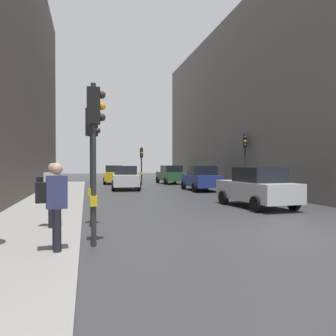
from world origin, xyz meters
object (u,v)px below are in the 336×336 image
Objects in this scene: traffic_light_far_median at (142,159)px; car_silver_hatchback at (257,187)px; traffic_light_near_right at (93,143)px; car_blue_van at (201,178)px; traffic_light_near_left at (94,134)px; traffic_light_mid_street at (245,152)px; car_yellow_taxi at (114,175)px; car_white_compact at (125,178)px; pedestrian_with_black_backpack at (51,191)px; pedestrian_with_grey_backpack at (54,201)px; car_green_estate at (171,175)px.

traffic_light_far_median reaches higher than car_silver_hatchback.
traffic_light_near_right is 14.50m from car_blue_van.
traffic_light_near_left is 0.89× the size of car_blue_van.
traffic_light_far_median is at bearing 76.55° from traffic_light_near_right.
traffic_light_near_right is 14.13m from traffic_light_mid_street.
traffic_light_mid_street is 14.46m from car_yellow_taxi.
traffic_light_near_left is 17.14m from car_white_compact.
traffic_light_near_right is 1.89m from pedestrian_with_black_backpack.
traffic_light_mid_street is at bearing 50.58° from pedestrian_with_grey_backpack.
car_silver_hatchback is at bearing 23.19° from pedestrian_with_black_backpack.
pedestrian_with_black_backpack is (-5.81, -20.19, -1.20)m from traffic_light_far_median.
car_blue_van is (0.07, -8.52, 0.00)m from car_green_estate.
traffic_light_mid_street reaches higher than traffic_light_far_median.
traffic_light_near_right is at bearing 76.21° from pedestrian_with_grey_backpack.
traffic_light_near_left is at bearing -129.11° from traffic_light_mid_street.
car_green_estate is 0.99× the size of car_silver_hatchback.
car_yellow_taxi is 11.28m from car_blue_van.
traffic_light_near_left reaches higher than traffic_light_far_median.
car_silver_hatchback is 2.45× the size of pedestrian_with_black_backpack.
traffic_light_near_right is at bearing 90.05° from traffic_light_near_left.
car_yellow_taxi is (2.42, 22.07, -1.67)m from traffic_light_near_right.
pedestrian_with_grey_backpack is at bearing -103.79° from traffic_light_near_right.
traffic_light_mid_street is 0.93× the size of car_blue_van.
traffic_light_near_left is at bearing 46.38° from pedestrian_with_grey_backpack.
car_blue_van is (3.08, -7.44, -1.49)m from traffic_light_far_median.
car_green_estate is at bearing 90.49° from car_blue_van.
car_silver_hatchback is (2.40, -16.67, -1.49)m from traffic_light_far_median.
traffic_light_mid_street is 0.91× the size of car_yellow_taxi.
traffic_light_near_left reaches higher than pedestrian_with_grey_backpack.
car_green_estate and car_blue_van have the same top height.
traffic_light_near_left is at bearing -95.63° from car_yellow_taxi.
traffic_light_mid_street is at bearing -77.56° from car_green_estate.
car_green_estate is at bearing 19.83° from traffic_light_far_median.
car_green_estate is 25.42m from pedestrian_with_grey_backpack.
traffic_light_mid_street reaches higher than pedestrian_with_black_backpack.
car_white_compact is 5.61m from car_blue_van.
pedestrian_with_grey_backpack and pedestrian_with_black_backpack have the same top height.
traffic_light_near_right is at bearing -103.45° from traffic_light_far_median.
traffic_light_far_median is 8.19m from car_blue_van.
car_green_estate is at bearing 70.47° from pedestrian_with_grey_backpack.
traffic_light_far_median is at bearing 78.00° from traffic_light_near_left.
pedestrian_with_grey_backpack is (-10.87, -13.22, -1.54)m from traffic_light_mid_street.
car_silver_hatchback is at bearing -112.95° from traffic_light_mid_street.
car_yellow_taxi is at bearing 118.27° from car_blue_van.
traffic_light_mid_street reaches higher than car_white_compact.
pedestrian_with_grey_backpack is (-3.44, -17.70, 0.29)m from car_white_compact.
pedestrian_with_black_backpack is (-3.55, -22.69, 0.29)m from car_yellow_taxi.
traffic_light_near_left reaches higher than pedestrian_with_black_backpack.
traffic_light_far_median is 5.76m from car_white_compact.
traffic_light_near_right is 22.26m from car_yellow_taxi.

